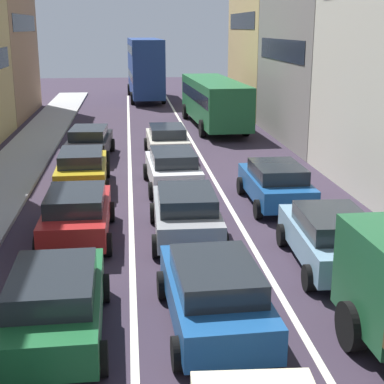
{
  "coord_description": "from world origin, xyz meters",
  "views": [
    {
      "loc": [
        -1.68,
        -3.37,
        5.98
      ],
      "look_at": [
        0.0,
        12.0,
        1.6
      ],
      "focal_mm": 54.47,
      "sensor_mm": 36.0,
      "label": 1
    }
  ],
  "objects_px": {
    "sedan_right_lane_behind_truck": "(331,237)",
    "wagon_right_lane_far": "(276,183)",
    "sedan_left_lane_fourth": "(82,168)",
    "sedan_left_lane_fifth": "(90,142)",
    "bus_far_queue_secondary": "(145,66)",
    "wagon_left_lane_second": "(55,301)",
    "sedan_centre_lane_second": "(214,292)",
    "sedan_centre_lane_fifth": "(167,140)",
    "hatchback_centre_lane_third": "(186,212)",
    "coupe_centre_lane_fourth": "(173,168)",
    "sedan_left_lane_third": "(77,213)",
    "bus_mid_queue_primary": "(214,99)"
  },
  "relations": [
    {
      "from": "sedan_left_lane_third",
      "to": "sedan_right_lane_behind_truck",
      "type": "bearing_deg",
      "value": -112.17
    },
    {
      "from": "hatchback_centre_lane_third",
      "to": "sedan_centre_lane_fifth",
      "type": "distance_m",
      "value": 11.3
    },
    {
      "from": "coupe_centre_lane_fourth",
      "to": "sedan_left_lane_fourth",
      "type": "bearing_deg",
      "value": 81.85
    },
    {
      "from": "sedan_left_lane_fifth",
      "to": "bus_mid_queue_primary",
      "type": "relative_size",
      "value": 0.42
    },
    {
      "from": "sedan_left_lane_third",
      "to": "sedan_left_lane_fifth",
      "type": "height_order",
      "value": "same"
    },
    {
      "from": "hatchback_centre_lane_third",
      "to": "bus_mid_queue_primary",
      "type": "relative_size",
      "value": 0.41
    },
    {
      "from": "wagon_left_lane_second",
      "to": "bus_far_queue_secondary",
      "type": "xyz_separation_m",
      "value": [
        3.04,
        39.68,
        2.03
      ]
    },
    {
      "from": "coupe_centre_lane_fourth",
      "to": "bus_mid_queue_primary",
      "type": "relative_size",
      "value": 0.41
    },
    {
      "from": "sedan_centre_lane_second",
      "to": "wagon_left_lane_second",
      "type": "bearing_deg",
      "value": 89.2
    },
    {
      "from": "bus_far_queue_secondary",
      "to": "hatchback_centre_lane_third",
      "type": "bearing_deg",
      "value": 178.36
    },
    {
      "from": "sedan_left_lane_fifth",
      "to": "sedan_right_lane_behind_truck",
      "type": "height_order",
      "value": "same"
    },
    {
      "from": "sedan_centre_lane_second",
      "to": "sedan_right_lane_behind_truck",
      "type": "xyz_separation_m",
      "value": [
        3.45,
        2.88,
        0.0
      ]
    },
    {
      "from": "sedan_left_lane_fourth",
      "to": "sedan_right_lane_behind_truck",
      "type": "bearing_deg",
      "value": -141.74
    },
    {
      "from": "sedan_left_lane_fifth",
      "to": "sedan_right_lane_behind_truck",
      "type": "xyz_separation_m",
      "value": [
        6.95,
        -13.76,
        0.0
      ]
    },
    {
      "from": "wagon_left_lane_second",
      "to": "wagon_right_lane_far",
      "type": "height_order",
      "value": "same"
    },
    {
      "from": "sedan_centre_lane_second",
      "to": "sedan_right_lane_behind_truck",
      "type": "bearing_deg",
      "value": -52.22
    },
    {
      "from": "sedan_left_lane_fourth",
      "to": "bus_far_queue_secondary",
      "type": "xyz_separation_m",
      "value": [
        3.33,
        28.32,
        2.03
      ]
    },
    {
      "from": "sedan_right_lane_behind_truck",
      "to": "wagon_right_lane_far",
      "type": "distance_m",
      "value": 5.42
    },
    {
      "from": "hatchback_centre_lane_third",
      "to": "sedan_left_lane_fourth",
      "type": "distance_m",
      "value": 6.85
    },
    {
      "from": "sedan_centre_lane_second",
      "to": "wagon_left_lane_second",
      "type": "xyz_separation_m",
      "value": [
        -3.17,
        -0.07,
        0.0
      ]
    },
    {
      "from": "bus_far_queue_secondary",
      "to": "wagon_left_lane_second",
      "type": "bearing_deg",
      "value": 173.84
    },
    {
      "from": "sedan_left_lane_fifth",
      "to": "sedan_left_lane_fourth",
      "type": "bearing_deg",
      "value": -176.15
    },
    {
      "from": "sedan_centre_lane_fifth",
      "to": "wagon_right_lane_far",
      "type": "xyz_separation_m",
      "value": [
        3.21,
        -8.35,
        0.0
      ]
    },
    {
      "from": "coupe_centre_lane_fourth",
      "to": "wagon_right_lane_far",
      "type": "relative_size",
      "value": 1.01
    },
    {
      "from": "sedan_left_lane_third",
      "to": "sedan_left_lane_fourth",
      "type": "height_order",
      "value": "same"
    },
    {
      "from": "sedan_centre_lane_second",
      "to": "wagon_right_lane_far",
      "type": "distance_m",
      "value": 8.96
    },
    {
      "from": "hatchback_centre_lane_third",
      "to": "bus_mid_queue_primary",
      "type": "height_order",
      "value": "bus_mid_queue_primary"
    },
    {
      "from": "sedan_left_lane_fourth",
      "to": "bus_mid_queue_primary",
      "type": "distance_m",
      "value": 15.2
    },
    {
      "from": "wagon_left_lane_second",
      "to": "bus_far_queue_secondary",
      "type": "bearing_deg",
      "value": -5.39
    },
    {
      "from": "sedan_left_lane_third",
      "to": "wagon_right_lane_far",
      "type": "relative_size",
      "value": 1.0
    },
    {
      "from": "sedan_centre_lane_fifth",
      "to": "sedan_centre_lane_second",
      "type": "bearing_deg",
      "value": 178.55
    },
    {
      "from": "sedan_left_lane_third",
      "to": "sedan_centre_lane_fifth",
      "type": "xyz_separation_m",
      "value": [
        3.36,
        11.04,
        0.0
      ]
    },
    {
      "from": "sedan_left_lane_fourth",
      "to": "sedan_left_lane_fifth",
      "type": "distance_m",
      "value": 5.35
    },
    {
      "from": "hatchback_centre_lane_third",
      "to": "bus_mid_queue_primary",
      "type": "xyz_separation_m",
      "value": [
        3.64,
        19.37,
        0.96
      ]
    },
    {
      "from": "bus_mid_queue_primary",
      "to": "wagon_right_lane_far",
      "type": "bearing_deg",
      "value": 176.72
    },
    {
      "from": "sedan_right_lane_behind_truck",
      "to": "bus_far_queue_secondary",
      "type": "relative_size",
      "value": 0.41
    },
    {
      "from": "sedan_left_lane_fifth",
      "to": "sedan_right_lane_behind_truck",
      "type": "bearing_deg",
      "value": -149.71
    },
    {
      "from": "sedan_centre_lane_second",
      "to": "sedan_left_lane_fourth",
      "type": "height_order",
      "value": "same"
    },
    {
      "from": "bus_far_queue_secondary",
      "to": "sedan_left_lane_fifth",
      "type": "bearing_deg",
      "value": 169.89
    },
    {
      "from": "sedan_centre_lane_second",
      "to": "hatchback_centre_lane_third",
      "type": "xyz_separation_m",
      "value": [
        -0.05,
        5.35,
        0.0
      ]
    },
    {
      "from": "hatchback_centre_lane_third",
      "to": "bus_far_queue_secondary",
      "type": "xyz_separation_m",
      "value": [
        -0.09,
        34.26,
        2.03
      ]
    },
    {
      "from": "sedan_left_lane_fourth",
      "to": "sedan_centre_lane_fifth",
      "type": "distance_m",
      "value": 6.47
    },
    {
      "from": "sedan_left_lane_fifth",
      "to": "bus_mid_queue_primary",
      "type": "height_order",
      "value": "bus_mid_queue_primary"
    },
    {
      "from": "sedan_left_lane_third",
      "to": "coupe_centre_lane_fourth",
      "type": "height_order",
      "value": "same"
    },
    {
      "from": "sedan_left_lane_third",
      "to": "sedan_centre_lane_second",
      "type": "bearing_deg",
      "value": -150.09
    },
    {
      "from": "sedan_left_lane_fifth",
      "to": "bus_far_queue_secondary",
      "type": "distance_m",
      "value": 23.31
    },
    {
      "from": "sedan_left_lane_third",
      "to": "bus_far_queue_secondary",
      "type": "relative_size",
      "value": 0.41
    },
    {
      "from": "sedan_centre_lane_fifth",
      "to": "sedan_left_lane_fifth",
      "type": "relative_size",
      "value": 0.98
    },
    {
      "from": "sedan_left_lane_fifth",
      "to": "coupe_centre_lane_fourth",
      "type": "bearing_deg",
      "value": -145.11
    },
    {
      "from": "wagon_right_lane_far",
      "to": "bus_far_queue_secondary",
      "type": "xyz_separation_m",
      "value": [
        -3.5,
        31.31,
        2.03
      ]
    }
  ]
}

